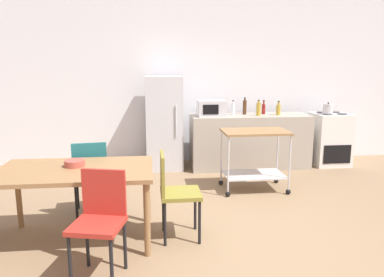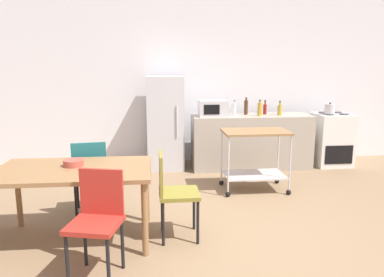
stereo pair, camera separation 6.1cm
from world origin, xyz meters
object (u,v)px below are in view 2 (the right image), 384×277
(refrigerator, at_px, (165,123))
(microwave, at_px, (213,108))
(dining_table, at_px, (74,176))
(bottle_wine, at_px, (234,109))
(bottle_olive_oil, at_px, (246,107))
(stove_oven, at_px, (332,139))
(kitchen_cart, at_px, (255,150))
(bottle_sparkling_water, at_px, (260,109))
(chair_red, at_px, (97,216))
(chair_olive, at_px, (173,189))
(bottle_soda, at_px, (280,110))
(chair_teal, at_px, (90,172))
(bottle_soy_sauce, at_px, (265,109))
(fruit_bowl, at_px, (74,163))
(kettle, at_px, (330,109))

(refrigerator, height_order, microwave, refrigerator)
(dining_table, distance_m, bottle_wine, 3.36)
(microwave, height_order, bottle_olive_oil, bottle_olive_oil)
(stove_oven, relative_size, refrigerator, 0.59)
(kitchen_cart, relative_size, bottle_sparkling_water, 3.48)
(stove_oven, xyz_separation_m, bottle_olive_oil, (-1.53, 0.07, 0.57))
(chair_red, height_order, microwave, microwave)
(dining_table, relative_size, chair_olive, 1.69)
(microwave, bearing_deg, bottle_soda, 0.44)
(stove_oven, xyz_separation_m, bottle_wine, (-1.73, 0.04, 0.55))
(chair_teal, relative_size, bottle_soda, 3.73)
(chair_olive, height_order, stove_oven, stove_oven)
(chair_teal, distance_m, bottle_olive_oil, 3.06)
(bottle_soy_sauce, height_order, bottle_soda, bottle_soy_sauce)
(chair_olive, relative_size, fruit_bowl, 4.48)
(kettle, bearing_deg, chair_olive, -138.28)
(refrigerator, bearing_deg, bottle_soda, -4.27)
(dining_table, relative_size, kettle, 6.26)
(chair_teal, height_order, microwave, microwave)
(chair_teal, bearing_deg, chair_red, 93.86)
(microwave, bearing_deg, bottle_wine, 15.65)
(chair_teal, xyz_separation_m, bottle_wine, (2.10, 1.91, 0.49))
(stove_oven, relative_size, fruit_bowl, 4.63)
(stove_oven, distance_m, bottle_wine, 1.82)
(refrigerator, xyz_separation_m, kitchen_cart, (1.21, -1.29, -0.20))
(chair_red, xyz_separation_m, bottle_sparkling_water, (2.22, 3.10, 0.49))
(bottle_soda, bearing_deg, stove_oven, 3.64)
(bottle_sparkling_water, distance_m, bottle_soda, 0.36)
(chair_red, relative_size, stove_oven, 0.97)
(chair_red, distance_m, chair_olive, 0.90)
(chair_red, xyz_separation_m, microwave, (1.44, 3.13, 0.51))
(stove_oven, height_order, kettle, kettle)
(dining_table, height_order, bottle_sparkling_water, bottle_sparkling_water)
(bottle_sparkling_water, bearing_deg, microwave, 177.92)
(refrigerator, distance_m, bottle_soda, 1.94)
(kitchen_cart, relative_size, bottle_soda, 3.82)
(bottle_olive_oil, height_order, bottle_soy_sauce, bottle_olive_oil)
(dining_table, bearing_deg, bottle_soda, 40.60)
(bottle_wine, relative_size, bottle_olive_oil, 0.86)
(chair_olive, bearing_deg, bottle_sparkling_water, -32.72)
(dining_table, height_order, chair_red, chair_red)
(microwave, height_order, bottle_sparkling_water, bottle_sparkling_water)
(bottle_sparkling_water, bearing_deg, bottle_soda, 6.03)
(kitchen_cart, height_order, bottle_wine, bottle_wine)
(kitchen_cart, bearing_deg, chair_olive, -131.29)
(bottle_soy_sauce, bearing_deg, kettle, -8.69)
(microwave, xyz_separation_m, kettle, (2.00, -0.03, -0.03))
(chair_olive, bearing_deg, chair_red, 132.92)
(stove_oven, distance_m, fruit_bowl, 4.61)
(chair_red, xyz_separation_m, kettle, (3.44, 3.10, 0.48))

